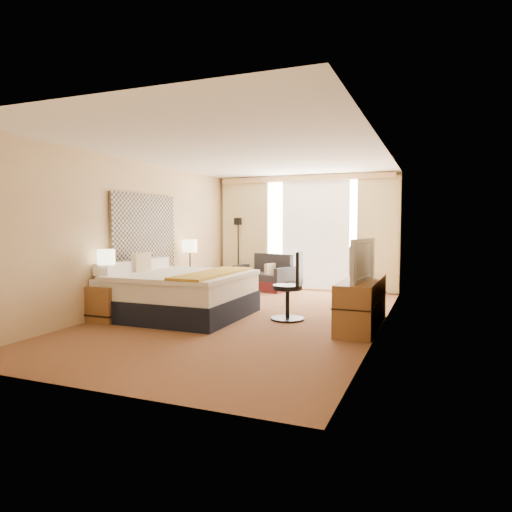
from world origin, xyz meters
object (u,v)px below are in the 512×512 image
at_px(bed, 179,293).
at_px(lamp_left, 106,258).
at_px(nightstand_right, 190,284).
at_px(floor_lamp, 238,238).
at_px(media_dresser, 362,303).
at_px(nightstand_left, 108,303).
at_px(loveseat, 264,278).
at_px(television, 356,260).
at_px(lamp_right, 190,247).
at_px(desk_chair, 291,290).

xyz_separation_m(bed, lamp_left, (-0.80, -0.77, 0.61)).
xyz_separation_m(nightstand_right, floor_lamp, (0.27, 1.85, 0.89)).
relative_size(nightstand_right, bed, 0.26).
relative_size(media_dresser, bed, 0.86).
height_order(nightstand_left, loveseat, loveseat).
xyz_separation_m(nightstand_left, television, (3.65, 0.76, 0.72)).
bearing_deg(television, nightstand_right, 71.62).
relative_size(nightstand_right, lamp_right, 0.88).
bearing_deg(floor_lamp, nightstand_right, -98.21).
relative_size(loveseat, lamp_left, 2.59).
xyz_separation_m(loveseat, television, (2.61, -3.33, 0.73)).
distance_m(loveseat, floor_lamp, 1.21).
height_order(media_dresser, loveseat, loveseat).
bearing_deg(lamp_left, nightstand_left, 102.41).
bearing_deg(floor_lamp, media_dresser, -43.87).
bearing_deg(nightstand_left, bed, 42.62).
height_order(nightstand_right, television, television).
height_order(nightstand_left, desk_chair, desk_chair).
xyz_separation_m(nightstand_left, lamp_left, (0.00, -0.02, 0.71)).
relative_size(nightstand_left, bed, 0.26).
height_order(floor_lamp, desk_chair, floor_lamp).
height_order(media_dresser, bed, bed).
bearing_deg(lamp_right, desk_chair, -28.63).
bearing_deg(desk_chair, lamp_right, 144.93).
bearing_deg(loveseat, floor_lamp, 178.41).
height_order(desk_chair, lamp_right, lamp_right).
xyz_separation_m(nightstand_right, television, (3.65, -1.74, 0.72)).
bearing_deg(bed, desk_chair, 11.58).
bearing_deg(desk_chair, lamp_left, -162.87).
bearing_deg(lamp_left, floor_lamp, 86.57).
bearing_deg(bed, lamp_left, -136.35).
bearing_deg(media_dresser, television, -99.80).
xyz_separation_m(media_dresser, desk_chair, (-1.09, 0.06, 0.13)).
bearing_deg(loveseat, desk_chair, -44.91).
relative_size(loveseat, television, 1.40).
bearing_deg(desk_chair, floor_lamp, 119.41).
bearing_deg(bed, nightstand_left, -137.38).
bearing_deg(floor_lamp, lamp_right, -98.75).
relative_size(bed, lamp_left, 3.75).
height_order(bed, loveseat, bed).
relative_size(floor_lamp, desk_chair, 1.53).
bearing_deg(television, floor_lamp, 50.40).
relative_size(nightstand_left, nightstand_right, 1.00).
relative_size(loveseat, floor_lamp, 0.88).
xyz_separation_m(nightstand_left, desk_chair, (2.61, 1.11, 0.20)).
relative_size(nightstand_left, loveseat, 0.38).
bearing_deg(nightstand_right, lamp_left, -89.89).
distance_m(media_dresser, floor_lamp, 4.83).
bearing_deg(nightstand_left, desk_chair, 23.11).
bearing_deg(loveseat, lamp_left, -86.84).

